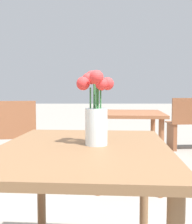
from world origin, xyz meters
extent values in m
cube|color=brown|center=(0.00, 0.00, 0.71)|extent=(0.81, 1.04, 0.03)
cylinder|color=brown|center=(-0.28, 0.45, 0.35)|extent=(0.05, 0.05, 0.69)
cylinder|color=brown|center=(0.34, 0.41, 0.35)|extent=(0.05, 0.05, 0.69)
cylinder|color=silver|center=(0.06, 0.02, 0.80)|extent=(0.10, 0.10, 0.16)
cylinder|color=silver|center=(0.06, 0.02, 0.77)|extent=(0.09, 0.09, 0.09)
cylinder|color=#337038|center=(0.08, 0.02, 0.85)|extent=(0.01, 0.01, 0.24)
sphere|color=red|center=(0.11, 0.03, 0.99)|extent=(0.06, 0.06, 0.06)
cylinder|color=#337038|center=(0.06, 0.03, 0.85)|extent=(0.01, 0.01, 0.24)
sphere|color=red|center=(0.08, 0.06, 0.98)|extent=(0.05, 0.05, 0.05)
cylinder|color=#337038|center=(0.05, 0.04, 0.87)|extent=(0.01, 0.01, 0.27)
sphere|color=red|center=(0.04, 0.07, 1.02)|extent=(0.06, 0.06, 0.06)
cylinder|color=#337038|center=(0.05, 0.03, 0.86)|extent=(0.01, 0.01, 0.27)
sphere|color=red|center=(0.02, 0.04, 1.01)|extent=(0.05, 0.05, 0.05)
cylinder|color=#337038|center=(0.03, 0.02, 0.85)|extent=(0.01, 0.01, 0.24)
sphere|color=red|center=(0.00, 0.01, 0.99)|extent=(0.06, 0.06, 0.06)
cylinder|color=#337038|center=(0.06, 0.00, 0.87)|extent=(0.01, 0.01, 0.27)
sphere|color=red|center=(0.06, -0.03, 1.02)|extent=(0.06, 0.06, 0.06)
cylinder|color=#337038|center=(0.06, 0.01, 0.85)|extent=(0.01, 0.01, 0.24)
sphere|color=red|center=(0.08, -0.02, 0.99)|extent=(0.05, 0.05, 0.05)
cube|color=brown|center=(-0.70, 2.06, 0.21)|extent=(0.11, 0.33, 0.43)
cube|color=brown|center=(1.30, 3.36, 0.21)|extent=(0.09, 0.33, 0.43)
cube|color=brown|center=(0.39, 1.63, 0.73)|extent=(0.76, 0.85, 0.03)
cylinder|color=brown|center=(0.07, 1.32, 0.36)|extent=(0.05, 0.05, 0.71)
cylinder|color=brown|center=(0.64, 1.27, 0.36)|extent=(0.05, 0.05, 0.71)
cylinder|color=brown|center=(0.13, 2.00, 0.36)|extent=(0.05, 0.05, 0.71)
cylinder|color=brown|center=(0.70, 1.94, 0.36)|extent=(0.05, 0.05, 0.71)
camera|label=1|loc=(0.06, -1.20, 0.96)|focal=45.00mm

